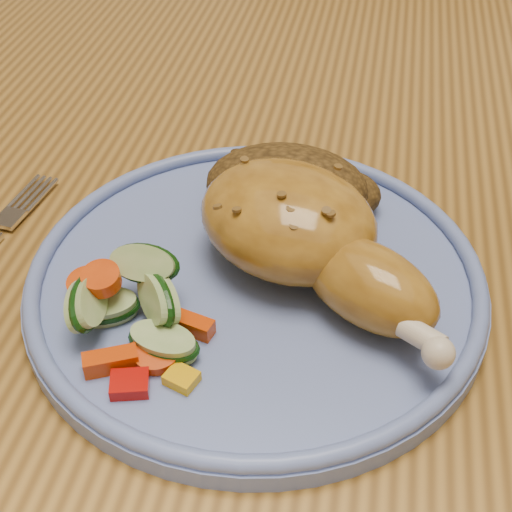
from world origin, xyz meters
name	(u,v)px	position (x,y,z in m)	size (l,w,h in m)	color
dining_table	(342,275)	(0.00, 0.00, 0.67)	(0.90, 1.40, 0.75)	olive
chair_far	(370,95)	(0.00, 0.63, 0.49)	(0.42, 0.42, 0.91)	#4C2D16
plate	(256,282)	(-0.05, -0.11, 0.76)	(0.28, 0.28, 0.01)	#5D71B0
plate_rim	(256,269)	(-0.05, -0.11, 0.77)	(0.27, 0.27, 0.01)	#5D71B0
chicken_leg	(306,235)	(-0.02, -0.10, 0.79)	(0.17, 0.16, 0.06)	#AC7824
rice_pilaf	(290,189)	(-0.04, -0.05, 0.78)	(0.11, 0.08, 0.05)	#4E3513
vegetable_pile	(131,308)	(-0.11, -0.17, 0.78)	(0.09, 0.09, 0.05)	#A50A05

